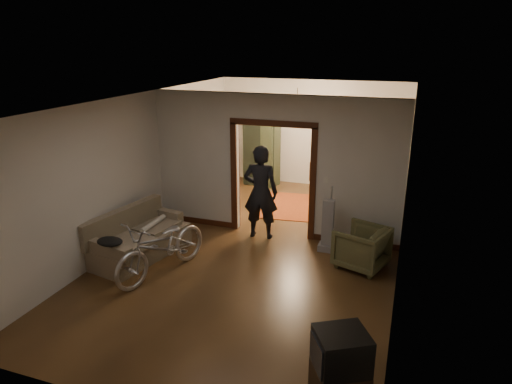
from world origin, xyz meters
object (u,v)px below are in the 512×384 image
at_px(locker, 262,152).
at_px(desk, 354,181).
at_px(armchair, 361,247).
at_px(bicycle, 162,247).
at_px(person, 261,192).
at_px(sofa, 140,234).

distance_m(locker, desk, 2.57).
bearing_deg(armchair, bicycle, -47.49).
height_order(armchair, desk, armchair).
height_order(locker, desk, locker).
relative_size(bicycle, locker, 1.08).
xyz_separation_m(locker, desk, (2.51, -0.11, -0.53)).
height_order(bicycle, desk, bicycle).
bearing_deg(locker, bicycle, -77.77).
distance_m(armchair, person, 2.23).
distance_m(sofa, armchair, 3.93).
height_order(sofa, locker, locker).
xyz_separation_m(bicycle, desk, (2.45, 5.25, -0.15)).
relative_size(bicycle, desk, 1.98).
xyz_separation_m(armchair, person, (-2.05, 0.65, 0.57)).
relative_size(armchair, desk, 0.83).
relative_size(bicycle, armchair, 2.38).
bearing_deg(bicycle, sofa, 163.74).
relative_size(sofa, bicycle, 0.98).
bearing_deg(sofa, armchair, 24.08).
relative_size(person, locker, 1.05).
distance_m(bicycle, desk, 5.80).
bearing_deg(desk, locker, -179.78).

